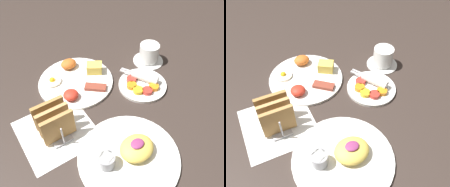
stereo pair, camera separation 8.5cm
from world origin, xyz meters
The scene contains 7 objects.
ground_plane centered at (0.00, 0.00, 0.00)m, with size 3.00×3.00×0.00m, color #332823.
napkin_flat centered at (-0.18, 0.05, 0.00)m, with size 0.22×0.22×0.00m.
plate_breakfast centered at (-0.02, 0.21, 0.01)m, with size 0.27×0.27×0.05m.
plate_condiments centered at (0.17, 0.06, 0.01)m, with size 0.17×0.19×0.04m.
plate_foreground centered at (-0.05, -0.15, 0.01)m, with size 0.29×0.29×0.06m.
toast_rack centered at (-0.18, 0.05, 0.05)m, with size 0.10×0.12×0.10m.
coffee_cup centered at (0.28, 0.16, 0.04)m, with size 0.12×0.12×0.08m.
Camera 1 is at (-0.29, -0.42, 0.64)m, focal length 40.00 mm.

